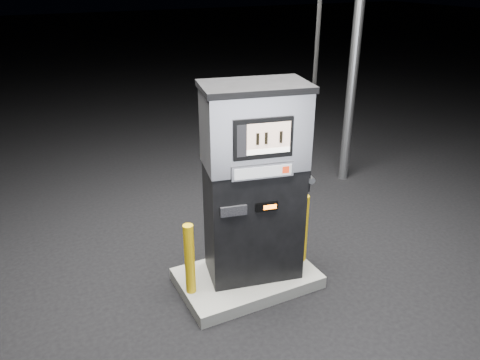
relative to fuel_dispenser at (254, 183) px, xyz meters
name	(u,v)px	position (x,y,z in m)	size (l,w,h in m)	color
ground	(247,283)	(-0.09, -0.02, -1.31)	(80.00, 80.00, 0.00)	black
pump_island	(247,278)	(-0.09, -0.02, -1.24)	(1.60, 1.00, 0.15)	slate
fuel_dispenser	(254,183)	(0.00, 0.00, 0.00)	(1.31, 0.89, 4.70)	black
bollard_left	(190,259)	(-0.81, -0.04, -0.74)	(0.11, 0.11, 0.85)	#CEA10B
bollard_right	(303,228)	(0.65, -0.06, -0.72)	(0.12, 0.12, 0.88)	#CEA10B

